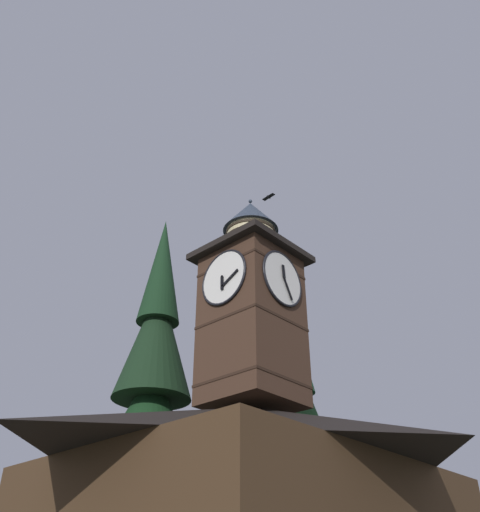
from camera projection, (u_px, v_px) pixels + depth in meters
name	position (u px, v px, depth m)	size (l,w,h in m)	color
clock_tower	(252.00, 304.00, 21.85)	(3.71, 3.71, 9.04)	#422B1E
pine_tree_behind	(148.00, 443.00, 21.85)	(5.95, 5.95, 17.42)	#473323
pine_tree_aside	(305.00, 493.00, 27.29)	(5.22, 5.22, 15.01)	#473323
moon	(153.00, 454.00, 47.23)	(1.69, 1.69, 1.69)	silver
flying_bird_high	(269.00, 197.00, 29.25)	(0.29, 0.75, 0.16)	black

